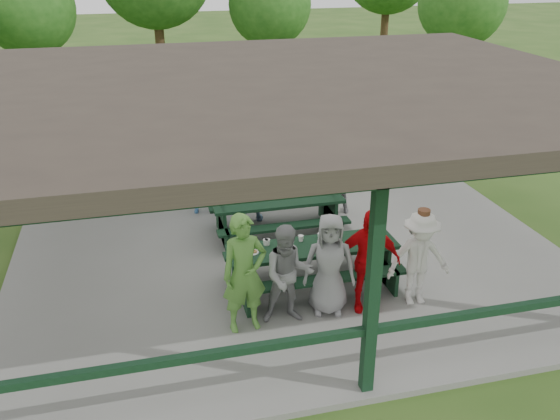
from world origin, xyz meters
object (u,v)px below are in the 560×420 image
object	(u,v)px
picnic_table_far	(278,212)
spectator_grey	(333,178)
contestant_grey_left	(288,275)
pickup_truck	(293,105)
spectator_blue	(202,171)
contestant_red	(368,260)
contestant_green	(244,274)
farm_trailer	(128,126)
picnic_table_near	(313,260)
contestant_white_fedora	(419,259)
contestant_grey_mid	(329,264)
spectator_lblue	(250,187)

from	to	relation	value
picnic_table_far	spectator_grey	bearing A→B (deg)	28.47
contestant_grey_left	pickup_truck	world-z (taller)	contestant_grey_left
picnic_table_far	contestant_grey_left	xyz separation A→B (m)	(-0.55, -2.88, 0.31)
contestant_grey_left	spectator_blue	world-z (taller)	spectator_blue
contestant_grey_left	contestant_red	distance (m)	1.26
contestant_green	spectator_blue	distance (m)	4.32
farm_trailer	picnic_table_near	bearing A→B (deg)	-90.21
contestant_red	spectator_blue	distance (m)	4.71
spectator_blue	contestant_white_fedora	bearing A→B (deg)	131.26
picnic_table_near	spectator_grey	bearing A→B (deg)	64.93
contestant_white_fedora	contestant_grey_left	bearing A→B (deg)	-175.94
picnic_table_near	contestant_green	world-z (taller)	contestant_green
contestant_green	contestant_red	bearing A→B (deg)	-5.02
spectator_blue	pickup_truck	bearing A→B (deg)	-113.69
pickup_truck	farm_trailer	world-z (taller)	pickup_truck
contestant_grey_mid	contestant_white_fedora	bearing A→B (deg)	9.53
picnic_table_near	spectator_lblue	bearing A→B (deg)	99.90
picnic_table_far	contestant_grey_left	distance (m)	2.95
picnic_table_far	spectator_blue	size ratio (longest dim) A/B	1.37
contestant_red	spectator_grey	xyz separation A→B (m)	(0.68, 3.60, -0.08)
contestant_green	contestant_grey_mid	xyz separation A→B (m)	(1.33, 0.13, -0.10)
contestant_white_fedora	pickup_truck	bearing A→B (deg)	90.43
spectator_grey	farm_trailer	bearing A→B (deg)	-59.53
picnic_table_near	contestant_red	world-z (taller)	contestant_red
picnic_table_far	contestant_red	world-z (taller)	contestant_red
contestant_grey_mid	contestant_red	distance (m)	0.60
spectator_grey	farm_trailer	distance (m)	6.91
contestant_grey_left	contestant_grey_mid	size ratio (longest dim) A/B	0.97
contestant_grey_left	contestant_red	size ratio (longest dim) A/B	0.93
picnic_table_near	pickup_truck	distance (m)	9.40
contestant_red	contestant_white_fedora	bearing A→B (deg)	12.95
picnic_table_near	contestant_green	bearing A→B (deg)	-145.36
picnic_table_far	contestant_red	bearing A→B (deg)	-75.97
contestant_grey_mid	contestant_white_fedora	xyz separation A→B (m)	(1.43, -0.12, -0.03)
spectator_grey	picnic_table_near	bearing A→B (deg)	58.88
spectator_lblue	spectator_blue	distance (m)	1.11
contestant_white_fedora	spectator_lblue	world-z (taller)	contestant_white_fedora
contestant_grey_left	contestant_grey_mid	distance (m)	0.68
contestant_grey_left	spectator_grey	xyz separation A→B (m)	(1.94, 3.63, -0.02)
picnic_table_far	contestant_white_fedora	world-z (taller)	contestant_white_fedora
contestant_grey_mid	contestant_red	bearing A→B (deg)	7.09
picnic_table_far	spectator_blue	distance (m)	1.96
spectator_grey	pickup_truck	distance (m)	6.46
contestant_grey_mid	farm_trailer	size ratio (longest dim) A/B	0.38
contestant_grey_mid	spectator_lblue	distance (m)	3.60
contestant_grey_mid	spectator_blue	xyz separation A→B (m)	(-1.40, 4.19, 0.11)
pickup_truck	contestant_red	bearing A→B (deg)	173.30
contestant_grey_mid	spectator_blue	world-z (taller)	spectator_blue
contestant_grey_left	farm_trailer	bearing A→B (deg)	110.49
contestant_red	farm_trailer	distance (m)	9.78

